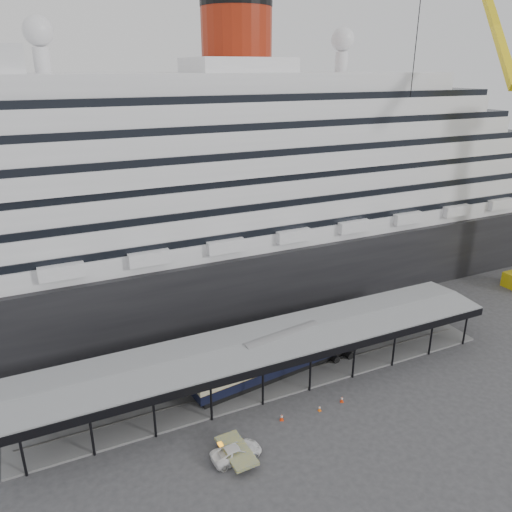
% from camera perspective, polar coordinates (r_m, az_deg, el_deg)
% --- Properties ---
extents(ground, '(200.00, 200.00, 0.00)m').
position_cam_1_polar(ground, '(55.81, 3.98, -16.28)').
color(ground, '#343436').
rests_on(ground, ground).
extents(cruise_ship, '(130.00, 30.00, 43.90)m').
position_cam_1_polar(cruise_ship, '(75.59, -7.65, 8.95)').
color(cruise_ship, black).
rests_on(cruise_ship, ground).
extents(platform_canopy, '(56.00, 9.18, 5.30)m').
position_cam_1_polar(platform_canopy, '(58.07, 1.59, -11.76)').
color(platform_canopy, slate).
rests_on(platform_canopy, ground).
extents(port_truck, '(4.85, 2.41, 1.32)m').
position_cam_1_polar(port_truck, '(48.96, -2.25, -21.49)').
color(port_truck, white).
rests_on(port_truck, ground).
extents(pullman_carriage, '(22.58, 5.75, 21.99)m').
position_cam_1_polar(pullman_carriage, '(58.52, 2.97, -11.15)').
color(pullman_carriage, black).
rests_on(pullman_carriage, ground).
extents(traffic_cone_left, '(0.51, 0.51, 0.75)m').
position_cam_1_polar(traffic_cone_left, '(53.18, 2.96, -17.91)').
color(traffic_cone_left, red).
rests_on(traffic_cone_left, ground).
extents(traffic_cone_mid, '(0.37, 0.37, 0.65)m').
position_cam_1_polar(traffic_cone_mid, '(54.71, 7.28, -16.87)').
color(traffic_cone_mid, orange).
rests_on(traffic_cone_mid, ground).
extents(traffic_cone_right, '(0.49, 0.49, 0.72)m').
position_cam_1_polar(traffic_cone_right, '(56.22, 9.79, -15.81)').
color(traffic_cone_right, red).
rests_on(traffic_cone_right, ground).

